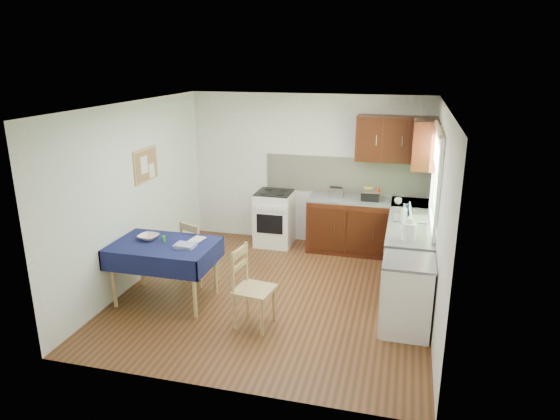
% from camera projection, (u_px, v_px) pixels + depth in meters
% --- Properties ---
extents(floor, '(4.20, 4.20, 0.00)m').
position_uv_depth(floor, '(276.00, 293.00, 6.74)').
color(floor, '#442F12').
rests_on(floor, ground).
extents(ceiling, '(4.00, 4.20, 0.02)m').
position_uv_depth(ceiling, '(275.00, 105.00, 6.01)').
color(ceiling, silver).
rests_on(ceiling, wall_back).
extents(wall_back, '(4.00, 0.02, 2.50)m').
position_uv_depth(wall_back, '(308.00, 170.00, 8.32)').
color(wall_back, silver).
rests_on(wall_back, ground).
extents(wall_front, '(4.00, 0.02, 2.50)m').
position_uv_depth(wall_front, '(214.00, 270.00, 4.43)').
color(wall_front, silver).
rests_on(wall_front, ground).
extents(wall_left, '(0.02, 4.20, 2.50)m').
position_uv_depth(wall_left, '(135.00, 194.00, 6.85)').
color(wall_left, white).
rests_on(wall_left, ground).
extents(wall_right, '(0.02, 4.20, 2.50)m').
position_uv_depth(wall_right, '(438.00, 217.00, 5.90)').
color(wall_right, silver).
rests_on(wall_right, ground).
extents(base_cabinets, '(1.90, 2.30, 0.86)m').
position_uv_depth(base_cabinets, '(385.00, 240.00, 7.45)').
color(base_cabinets, black).
rests_on(base_cabinets, ground).
extents(worktop_back, '(1.90, 0.60, 0.04)m').
position_uv_depth(worktop_back, '(369.00, 200.00, 7.90)').
color(worktop_back, slate).
rests_on(worktop_back, base_cabinets).
extents(worktop_right, '(0.60, 1.70, 0.04)m').
position_uv_depth(worktop_right, '(410.00, 227.00, 6.68)').
color(worktop_right, slate).
rests_on(worktop_right, base_cabinets).
extents(worktop_corner, '(0.60, 0.60, 0.04)m').
position_uv_depth(worktop_corner, '(411.00, 203.00, 7.74)').
color(worktop_corner, slate).
rests_on(worktop_corner, base_cabinets).
extents(splashback, '(2.70, 0.02, 0.60)m').
position_uv_depth(splashback, '(347.00, 175.00, 8.16)').
color(splashback, beige).
rests_on(splashback, wall_back).
extents(upper_cabinets, '(1.20, 0.85, 0.70)m').
position_uv_depth(upper_cabinets, '(404.00, 141.00, 7.50)').
color(upper_cabinets, black).
rests_on(upper_cabinets, wall_back).
extents(stove, '(0.60, 0.61, 0.92)m').
position_uv_depth(stove, '(274.00, 218.00, 8.39)').
color(stove, white).
rests_on(stove, ground).
extents(window, '(0.04, 1.48, 1.26)m').
position_uv_depth(window, '(437.00, 171.00, 6.43)').
color(window, '#2C5222').
rests_on(window, wall_right).
extents(fridge, '(0.58, 0.60, 0.89)m').
position_uv_depth(fridge, '(407.00, 296.00, 5.70)').
color(fridge, white).
rests_on(fridge, ground).
extents(corkboard, '(0.04, 0.62, 0.47)m').
position_uv_depth(corkboard, '(146.00, 165.00, 7.02)').
color(corkboard, '#A28251').
rests_on(corkboard, wall_left).
extents(dining_table, '(1.30, 0.88, 0.79)m').
position_uv_depth(dining_table, '(164.00, 251.00, 6.36)').
color(dining_table, '#111041').
rests_on(dining_table, ground).
extents(chair_far, '(0.53, 0.53, 0.92)m').
position_uv_depth(chair_far, '(197.00, 250.00, 6.94)').
color(chair_far, '#A28251').
rests_on(chair_far, ground).
extents(chair_near, '(0.48, 0.48, 0.97)m').
position_uv_depth(chair_near, '(250.00, 285.00, 5.81)').
color(chair_near, '#A28251').
rests_on(chair_near, ground).
extents(toaster, '(0.23, 0.14, 0.18)m').
position_uv_depth(toaster, '(336.00, 192.00, 7.97)').
color(toaster, '#B6B6BB').
rests_on(toaster, worktop_back).
extents(sandwich_press, '(0.28, 0.24, 0.16)m').
position_uv_depth(sandwich_press, '(371.00, 195.00, 7.83)').
color(sandwich_press, black).
rests_on(sandwich_press, worktop_back).
extents(sauce_bottle, '(0.05, 0.05, 0.21)m').
position_uv_depth(sauce_bottle, '(378.00, 194.00, 7.76)').
color(sauce_bottle, red).
rests_on(sauce_bottle, worktop_back).
extents(yellow_packet, '(0.14, 0.10, 0.17)m').
position_uv_depth(yellow_packet, '(368.00, 192.00, 7.96)').
color(yellow_packet, yellow).
rests_on(yellow_packet, worktop_back).
extents(dish_rack, '(0.46, 0.35, 0.22)m').
position_uv_depth(dish_rack, '(410.00, 218.00, 6.91)').
color(dish_rack, gray).
rests_on(dish_rack, worktop_right).
extents(kettle, '(0.17, 0.17, 0.29)m').
position_uv_depth(kettle, '(409.00, 229.00, 6.12)').
color(kettle, white).
rests_on(kettle, worktop_right).
extents(cup, '(0.13, 0.13, 0.09)m').
position_uv_depth(cup, '(398.00, 201.00, 7.63)').
color(cup, silver).
rests_on(cup, worktop_back).
extents(soap_bottle_a, '(0.14, 0.14, 0.27)m').
position_uv_depth(soap_bottle_a, '(404.00, 213.00, 6.75)').
color(soap_bottle_a, white).
rests_on(soap_bottle_a, worktop_right).
extents(soap_bottle_b, '(0.12, 0.12, 0.19)m').
position_uv_depth(soap_bottle_b, '(407.00, 210.00, 7.04)').
color(soap_bottle_b, blue).
rests_on(soap_bottle_b, worktop_right).
extents(soap_bottle_c, '(0.18, 0.18, 0.17)m').
position_uv_depth(soap_bottle_c, '(409.00, 225.00, 6.40)').
color(soap_bottle_c, '#258424').
rests_on(soap_bottle_c, worktop_right).
extents(plate_bowl, '(0.28, 0.28, 0.06)m').
position_uv_depth(plate_bowl, '(148.00, 237.00, 6.47)').
color(plate_bowl, beige).
rests_on(plate_bowl, dining_table).
extents(book, '(0.19, 0.24, 0.02)m').
position_uv_depth(book, '(192.00, 239.00, 6.47)').
color(book, white).
rests_on(book, dining_table).
extents(spice_jar, '(0.04, 0.04, 0.08)m').
position_uv_depth(spice_jar, '(164.00, 239.00, 6.37)').
color(spice_jar, green).
rests_on(spice_jar, dining_table).
extents(tea_towel, '(0.25, 0.20, 0.04)m').
position_uv_depth(tea_towel, '(185.00, 246.00, 6.20)').
color(tea_towel, navy).
rests_on(tea_towel, dining_table).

